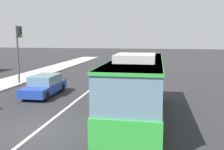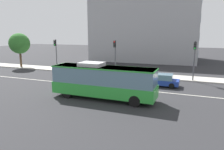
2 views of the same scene
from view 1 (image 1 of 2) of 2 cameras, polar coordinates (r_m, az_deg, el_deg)
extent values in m
plane|color=#28282B|center=(12.44, -16.14, -11.81)|extent=(160.00, 160.00, 0.00)
cube|color=silver|center=(12.44, -16.14, -11.78)|extent=(76.00, 0.16, 0.01)
cube|color=green|center=(13.46, 5.54, -5.61)|extent=(10.01, 2.53, 1.10)
cube|color=slate|center=(13.19, 5.62, 0.03)|extent=(9.81, 2.46, 1.58)
cube|color=green|center=(13.11, 5.67, 3.18)|extent=(9.91, 2.51, 0.12)
cube|color=#B2B2B2|center=(11.89, 5.20, 3.80)|extent=(2.21, 1.81, 0.36)
cylinder|color=black|center=(16.97, 2.79, -4.25)|extent=(1.00, 0.30, 1.00)
cylinder|color=black|center=(16.83, 10.25, -4.48)|extent=(1.00, 0.30, 1.00)
cylinder|color=black|center=(10.54, -2.24, -12.34)|extent=(1.00, 0.30, 1.00)
cylinder|color=black|center=(10.32, 10.09, -12.96)|extent=(1.00, 0.30, 1.00)
cube|color=#1E3899|center=(19.35, -14.81, -2.86)|extent=(4.52, 1.85, 0.60)
cube|color=slate|center=(19.46, -14.58, -0.92)|extent=(2.54, 1.68, 0.64)
cylinder|color=black|center=(17.73, -14.42, -4.55)|extent=(0.64, 0.23, 0.64)
cylinder|color=black|center=(18.43, -18.98, -4.25)|extent=(0.64, 0.23, 0.64)
cylinder|color=black|center=(20.44, -11.02, -2.70)|extent=(0.64, 0.23, 0.64)
cylinder|color=black|center=(21.05, -15.11, -2.52)|extent=(0.64, 0.23, 0.64)
cylinder|color=#47474C|center=(24.21, -20.16, 4.11)|extent=(0.16, 0.16, 5.20)
cube|color=black|center=(23.99, -19.86, 9.00)|extent=(0.34, 0.31, 0.96)
sphere|color=#2D2D2D|center=(23.91, -19.60, 9.78)|extent=(0.22, 0.22, 0.22)
sphere|color=#2D2D2D|center=(23.91, -19.57, 9.02)|extent=(0.22, 0.22, 0.22)
sphere|color=#1ED838|center=(23.90, -19.53, 8.25)|extent=(0.22, 0.22, 0.22)
camera|label=2|loc=(26.88, 49.65, 9.65)|focal=33.84mm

